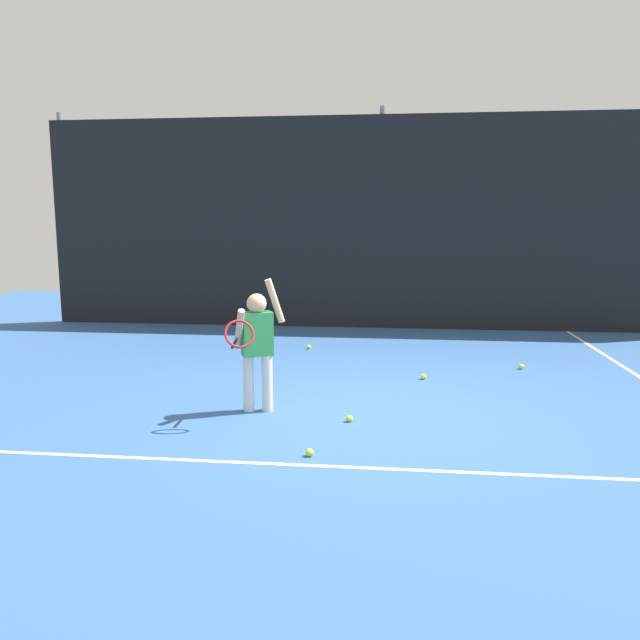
{
  "coord_description": "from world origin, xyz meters",
  "views": [
    {
      "loc": [
        0.19,
        -6.08,
        1.92
      ],
      "look_at": [
        -0.56,
        0.58,
        0.85
      ],
      "focal_mm": 35.02,
      "sensor_mm": 36.0,
      "label": 1
    }
  ],
  "objects_px": {
    "tennis_ball_1": "(252,343)",
    "tennis_ball_5": "(309,347)",
    "tennis_ball_4": "(310,452)",
    "tennis_ball_3": "(521,367)",
    "tennis_player": "(256,341)",
    "tennis_ball_0": "(349,419)",
    "tennis_ball_2": "(424,377)"
  },
  "relations": [
    {
      "from": "tennis_ball_0",
      "to": "tennis_ball_1",
      "type": "relative_size",
      "value": 1.0
    },
    {
      "from": "tennis_ball_0",
      "to": "tennis_ball_5",
      "type": "bearing_deg",
      "value": 103.98
    },
    {
      "from": "tennis_ball_0",
      "to": "tennis_player",
      "type": "bearing_deg",
      "value": 166.25
    },
    {
      "from": "tennis_ball_0",
      "to": "tennis_ball_5",
      "type": "height_order",
      "value": "same"
    },
    {
      "from": "tennis_ball_1",
      "to": "tennis_ball_0",
      "type": "bearing_deg",
      "value": -63.93
    },
    {
      "from": "tennis_ball_0",
      "to": "tennis_ball_2",
      "type": "height_order",
      "value": "same"
    },
    {
      "from": "tennis_player",
      "to": "tennis_ball_5",
      "type": "distance_m",
      "value": 3.22
    },
    {
      "from": "tennis_player",
      "to": "tennis_ball_1",
      "type": "height_order",
      "value": "tennis_player"
    },
    {
      "from": "tennis_ball_4",
      "to": "tennis_ball_5",
      "type": "distance_m",
      "value": 4.34
    },
    {
      "from": "tennis_player",
      "to": "tennis_ball_4",
      "type": "xyz_separation_m",
      "value": [
        0.69,
        -1.16,
        -0.69
      ]
    },
    {
      "from": "tennis_ball_0",
      "to": "tennis_ball_4",
      "type": "xyz_separation_m",
      "value": [
        -0.27,
        -0.93,
        0.0
      ]
    },
    {
      "from": "tennis_ball_0",
      "to": "tennis_ball_4",
      "type": "relative_size",
      "value": 1.0
    },
    {
      "from": "tennis_player",
      "to": "tennis_ball_4",
      "type": "height_order",
      "value": "tennis_player"
    },
    {
      "from": "tennis_ball_1",
      "to": "tennis_ball_4",
      "type": "relative_size",
      "value": 1.0
    },
    {
      "from": "tennis_ball_2",
      "to": "tennis_ball_4",
      "type": "distance_m",
      "value": 2.86
    },
    {
      "from": "tennis_ball_2",
      "to": "tennis_ball_3",
      "type": "height_order",
      "value": "same"
    },
    {
      "from": "tennis_ball_1",
      "to": "tennis_ball_4",
      "type": "xyz_separation_m",
      "value": [
        1.49,
        -4.52,
        0.0
      ]
    },
    {
      "from": "tennis_ball_1",
      "to": "tennis_ball_3",
      "type": "height_order",
      "value": "same"
    },
    {
      "from": "tennis_ball_0",
      "to": "tennis_ball_3",
      "type": "xyz_separation_m",
      "value": [
        2.09,
        2.41,
        0.0
      ]
    },
    {
      "from": "tennis_ball_0",
      "to": "tennis_ball_3",
      "type": "height_order",
      "value": "same"
    },
    {
      "from": "tennis_ball_3",
      "to": "tennis_ball_4",
      "type": "height_order",
      "value": "same"
    },
    {
      "from": "tennis_ball_3",
      "to": "tennis_ball_1",
      "type": "bearing_deg",
      "value": 162.94
    },
    {
      "from": "tennis_player",
      "to": "tennis_ball_2",
      "type": "relative_size",
      "value": 20.46
    },
    {
      "from": "tennis_player",
      "to": "tennis_ball_3",
      "type": "height_order",
      "value": "tennis_player"
    },
    {
      "from": "tennis_player",
      "to": "tennis_ball_1",
      "type": "bearing_deg",
      "value": 76.88
    },
    {
      "from": "tennis_ball_1",
      "to": "tennis_ball_5",
      "type": "distance_m",
      "value": 0.94
    },
    {
      "from": "tennis_ball_1",
      "to": "tennis_ball_2",
      "type": "relative_size",
      "value": 1.0
    },
    {
      "from": "tennis_player",
      "to": "tennis_ball_0",
      "type": "relative_size",
      "value": 20.46
    },
    {
      "from": "tennis_ball_1",
      "to": "tennis_ball_3",
      "type": "distance_m",
      "value": 4.03
    },
    {
      "from": "tennis_player",
      "to": "tennis_ball_5",
      "type": "relative_size",
      "value": 20.46
    },
    {
      "from": "tennis_player",
      "to": "tennis_ball_0",
      "type": "bearing_deg",
      "value": -40.35
    },
    {
      "from": "tennis_ball_2",
      "to": "tennis_ball_0",
      "type": "bearing_deg",
      "value": -114.63
    }
  ]
}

